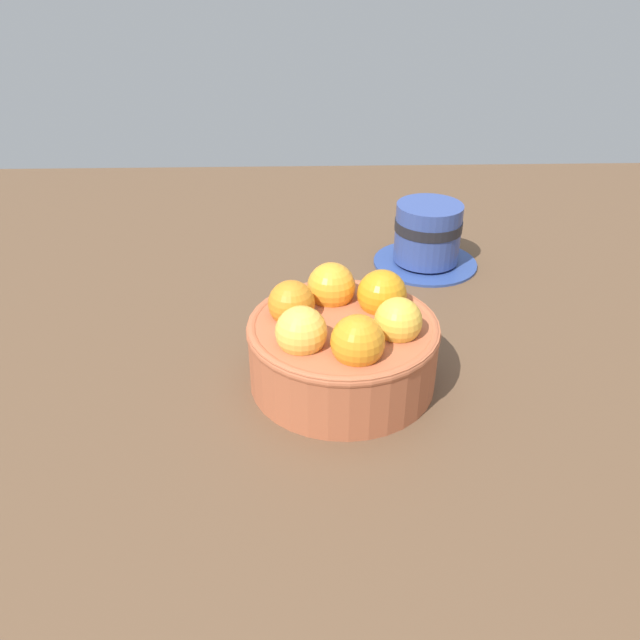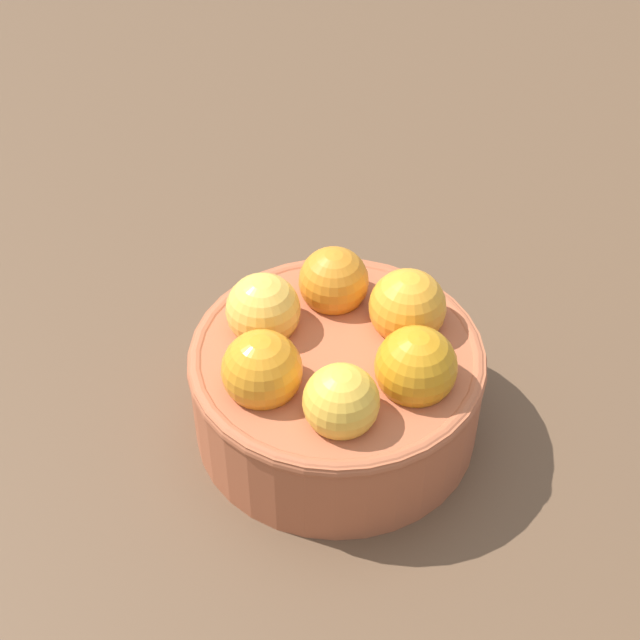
{
  "view_description": "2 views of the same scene",
  "coord_description": "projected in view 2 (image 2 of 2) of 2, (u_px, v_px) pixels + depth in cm",
  "views": [
    {
      "loc": [
        -3.25,
        -43.82,
        32.51
      ],
      "look_at": [
        -1.98,
        -2.57,
        7.62
      ],
      "focal_mm": 35.53,
      "sensor_mm": 36.0,
      "label": 1
    },
    {
      "loc": [
        33.38,
        -14.23,
        41.93
      ],
      "look_at": [
        -1.4,
        -0.4,
        6.94
      ],
      "focal_mm": 54.66,
      "sensor_mm": 36.0,
      "label": 2
    }
  ],
  "objects": [
    {
      "name": "ground_plane",
      "position": [
        335.0,
        449.0,
        0.57
      ],
      "size": [
        133.06,
        119.88,
        4.49
      ],
      "primitive_type": "cube",
      "color": "brown"
    },
    {
      "name": "terracotta_bowl",
      "position": [
        337.0,
        376.0,
        0.52
      ],
      "size": [
        15.88,
        15.88,
        8.89
      ],
      "color": "#AD5938",
      "rests_on": "ground_plane"
    }
  ]
}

